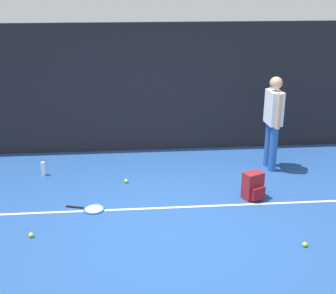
# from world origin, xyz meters

# --- Properties ---
(ground_plane) EXTENTS (12.00, 12.00, 0.00)m
(ground_plane) POSITION_xyz_m (0.00, 0.00, 0.00)
(ground_plane) COLOR #234C93
(back_fence) EXTENTS (10.00, 0.10, 2.52)m
(back_fence) POSITION_xyz_m (0.00, 3.00, 1.26)
(back_fence) COLOR black
(back_fence) RESTS_ON ground
(court_line) EXTENTS (9.00, 0.05, 0.00)m
(court_line) POSITION_xyz_m (0.00, 0.42, 0.00)
(court_line) COLOR white
(court_line) RESTS_ON ground
(tennis_player) EXTENTS (0.25, 0.53, 1.70)m
(tennis_player) POSITION_xyz_m (2.00, 1.82, 0.97)
(tennis_player) COLOR #2659A5
(tennis_player) RESTS_ON ground
(tennis_racket) EXTENTS (0.64, 0.40, 0.03)m
(tennis_racket) POSITION_xyz_m (-1.15, 0.47, 0.01)
(tennis_racket) COLOR black
(tennis_racket) RESTS_ON ground
(backpack) EXTENTS (0.36, 0.36, 0.44)m
(backpack) POSITION_xyz_m (1.37, 0.62, 0.21)
(backpack) COLOR maroon
(backpack) RESTS_ON ground
(tennis_ball_near_player) EXTENTS (0.07, 0.07, 0.07)m
(tennis_ball_near_player) POSITION_xyz_m (1.69, -0.80, 0.03)
(tennis_ball_near_player) COLOR #CCE033
(tennis_ball_near_player) RESTS_ON ground
(tennis_ball_by_fence) EXTENTS (0.07, 0.07, 0.07)m
(tennis_ball_by_fence) POSITION_xyz_m (-0.63, 1.39, 0.03)
(tennis_ball_by_fence) COLOR #CCE033
(tennis_ball_by_fence) RESTS_ON ground
(tennis_ball_mid_court) EXTENTS (0.07, 0.07, 0.07)m
(tennis_ball_mid_court) POSITION_xyz_m (-1.92, -0.26, 0.03)
(tennis_ball_mid_court) COLOR #CCE033
(tennis_ball_mid_court) RESTS_ON ground
(water_bottle) EXTENTS (0.07, 0.07, 0.25)m
(water_bottle) POSITION_xyz_m (-2.09, 1.83, 0.12)
(water_bottle) COLOR white
(water_bottle) RESTS_ON ground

